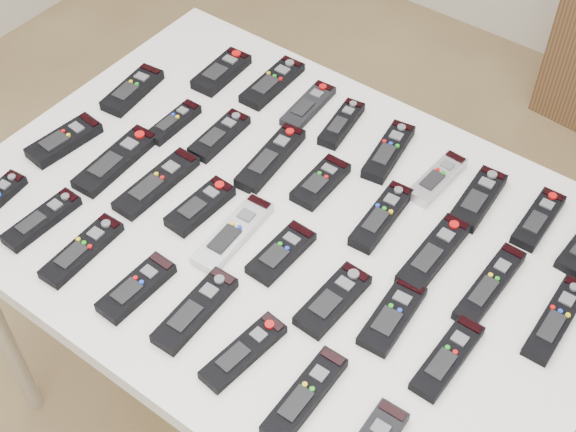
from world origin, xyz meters
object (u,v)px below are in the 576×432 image
Objects in this scene: remote_22 at (233,233)px; remote_16 at (490,285)px; remote_32 at (243,352)px; remote_9 at (133,90)px; remote_19 at (116,160)px; remote_21 at (200,206)px; remote_3 at (341,124)px; remote_1 at (272,83)px; remote_11 at (219,136)px; remote_29 at (82,250)px; remote_24 at (333,300)px; remote_13 at (321,182)px; remote_30 at (136,288)px; remote_15 at (434,253)px; remote_28 at (42,220)px; remote_23 at (281,253)px; remote_31 at (195,310)px; remote_2 at (308,106)px; remote_5 at (437,179)px; remote_6 at (478,199)px; remote_4 at (388,151)px; remote_7 at (538,219)px; remote_18 at (64,140)px; remote_0 at (221,72)px; remote_17 at (556,319)px; remote_33 at (305,395)px; remote_10 at (174,122)px; remote_20 at (157,183)px; remote_12 at (271,158)px; remote_14 at (381,217)px; remote_26 at (448,358)px; remote_25 at (392,316)px; table at (288,242)px.

remote_16 is at bearing 18.88° from remote_22.
remote_16 and remote_32 have the same top height.
remote_9 is 0.80× the size of remote_19.
remote_22 is (0.10, -0.01, -0.00)m from remote_21.
remote_3 is 0.48m from remote_9.
remote_22 is (0.21, -0.40, 0.00)m from remote_1.
remote_11 is 0.88× the size of remote_29.
remote_11 is at bearing 156.67° from remote_24.
remote_13 is 0.91× the size of remote_30.
remote_28 is (-0.65, -0.38, -0.00)m from remote_15.
remote_11 reaches higher than remote_23.
remote_30 is at bearing -169.17° from remote_31.
remote_29 is (-0.26, -0.41, -0.00)m from remote_13.
remote_5 is (0.34, -0.03, 0.00)m from remote_2.
remote_6 is 0.98× the size of remote_32.
remote_4 is at bearing 88.83° from remote_23.
remote_3 is at bearing 17.13° from remote_9.
remote_18 is at bearing -157.58° from remote_7.
remote_19 is (-0.12, -0.19, 0.00)m from remote_11.
remote_0 is 0.84× the size of remote_31.
remote_17 is at bearing -3.42° from remote_13.
remote_33 is (0.64, -0.56, 0.00)m from remote_0.
remote_2 is at bearing 132.71° from remote_24.
remote_33 is (0.07, -0.56, 0.00)m from remote_5.
remote_24 is at bearing 34.20° from remote_30.
remote_21 is at bearing -111.23° from remote_3.
remote_10 is at bearing 179.94° from remote_17.
remote_33 is at bearing -35.52° from remote_22.
remote_32 is at bearing -26.91° from remote_20.
remote_23 is (-0.47, -0.17, 0.00)m from remote_17.
remote_33 is at bearing -39.47° from remote_11.
remote_15 is (0.40, -0.02, -0.00)m from remote_12.
remote_1 and remote_29 have the same top height.
remote_14 is (0.51, 0.04, 0.00)m from remote_10.
remote_5 reaches higher than remote_24.
remote_0 is 0.32m from remote_3.
remote_32 is at bearing -63.33° from remote_12.
remote_11 is 0.35m from remote_23.
remote_11 is 0.65m from remote_16.
remote_13 is at bearing -2.36° from remote_12.
remote_30 reaches higher than remote_19.
remote_11 is 0.40m from remote_29.
remote_0 reaches higher than remote_26.
remote_28 is (-0.66, -0.22, 0.00)m from remote_25.
remote_21 is at bearing -177.70° from remote_23.
remote_11 is at bearing 132.29° from remote_22.
remote_5 reaches higher than remote_17.
table is 8.34× the size of remote_21.
remote_18 is at bearing 170.62° from remote_32.
remote_4 is 0.48m from remote_20.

